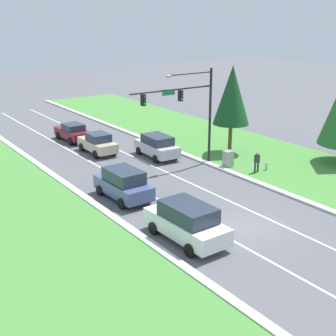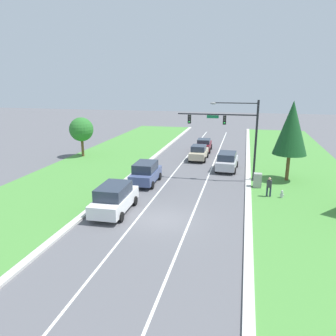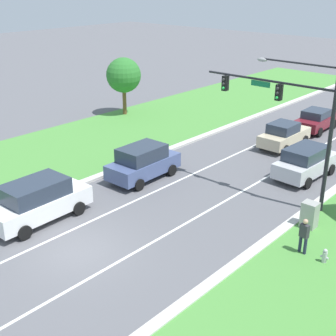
{
  "view_description": "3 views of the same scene",
  "coord_description": "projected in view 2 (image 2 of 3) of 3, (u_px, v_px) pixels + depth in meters",
  "views": [
    {
      "loc": [
        -17.49,
        -17.33,
        11.46
      ],
      "look_at": [
        0.25,
        7.96,
        1.27
      ],
      "focal_mm": 50.0,
      "sensor_mm": 36.0,
      "label": 1
    },
    {
      "loc": [
        5.05,
        -20.07,
        9.21
      ],
      "look_at": [
        -1.35,
        7.1,
        1.74
      ],
      "focal_mm": 35.0,
      "sensor_mm": 36.0,
      "label": 2
    },
    {
      "loc": [
        14.43,
        -10.38,
        11.06
      ],
      "look_at": [
        -0.97,
        6.84,
        1.59
      ],
      "focal_mm": 50.0,
      "sensor_mm": 36.0,
      "label": 3
    }
  ],
  "objects": [
    {
      "name": "silver_suv",
      "position": [
        227.0,
        161.0,
        34.61
      ],
      "size": [
        2.3,
        4.61,
        1.89
      ],
      "rotation": [
        0.0,
        0.0,
        -0.05
      ],
      "color": "silver",
      "rests_on": "ground_plane"
    },
    {
      "name": "slate_blue_suv",
      "position": [
        146.0,
        173.0,
        29.99
      ],
      "size": [
        2.24,
        4.56,
        2.02
      ],
      "rotation": [
        0.0,
        0.0,
        0.02
      ],
      "color": "#475684",
      "rests_on": "ground_plane"
    },
    {
      "name": "lane_stripe_inner_left",
      "position": [
        138.0,
        217.0,
        22.77
      ],
      "size": [
        0.14,
        81.0,
        0.01
      ],
      "color": "white",
      "rests_on": "ground_plane"
    },
    {
      "name": "conifer_far_right_tree",
      "position": [
        292.0,
        128.0,
        29.78
      ],
      "size": [
        3.07,
        3.07,
        7.5
      ],
      "color": "brown",
      "rests_on": "ground_plane"
    },
    {
      "name": "champagne_sedan",
      "position": [
        199.0,
        153.0,
        39.06
      ],
      "size": [
        2.01,
        4.4,
        1.8
      ],
      "rotation": [
        0.0,
        0.0,
        -0.01
      ],
      "color": "beige",
      "rests_on": "ground_plane"
    },
    {
      "name": "oak_near_left_tree",
      "position": [
        81.0,
        130.0,
        40.0
      ],
      "size": [
        2.92,
        2.92,
        4.89
      ],
      "color": "brown",
      "rests_on": "ground_plane"
    },
    {
      "name": "grass_verge_left",
      "position": [
        24.0,
        206.0,
        24.77
      ],
      "size": [
        10.0,
        90.0,
        0.08
      ],
      "color": "#4C8E3D",
      "rests_on": "ground_plane"
    },
    {
      "name": "utility_cabinet",
      "position": [
        257.0,
        181.0,
        28.82
      ],
      "size": [
        0.7,
        0.6,
        1.34
      ],
      "color": "#9E9E99",
      "rests_on": "ground_plane"
    },
    {
      "name": "pedestrian",
      "position": [
        269.0,
        186.0,
        26.43
      ],
      "size": [
        0.42,
        0.29,
        1.69
      ],
      "rotation": [
        0.0,
        0.0,
        2.94
      ],
      "color": "#232842",
      "rests_on": "ground_plane"
    },
    {
      "name": "burgundy_sedan",
      "position": [
        204.0,
        145.0,
        43.89
      ],
      "size": [
        2.09,
        4.5,
        1.68
      ],
      "rotation": [
        0.0,
        0.0,
        0.03
      ],
      "color": "maroon",
      "rests_on": "ground_plane"
    },
    {
      "name": "lane_stripe_inner_right",
      "position": [
        189.0,
        222.0,
        21.97
      ],
      "size": [
        0.14,
        81.0,
        0.01
      ],
      "color": "white",
      "rests_on": "ground_plane"
    },
    {
      "name": "traffic_signal_mast",
      "position": [
        233.0,
        127.0,
        30.08
      ],
      "size": [
        7.38,
        0.41,
        7.55
      ],
      "color": "black",
      "rests_on": "ground_plane"
    },
    {
      "name": "ground_plane",
      "position": [
        163.0,
        220.0,
        22.37
      ],
      "size": [
        160.0,
        160.0,
        0.0
      ],
      "primitive_type": "plane",
      "color": "#5B5B60"
    },
    {
      "name": "fire_hydrant",
      "position": [
        282.0,
        195.0,
        26.31
      ],
      "size": [
        0.34,
        0.2,
        0.7
      ],
      "color": "#B7B7BC",
      "rests_on": "ground_plane"
    },
    {
      "name": "curb_strip_right",
      "position": [
        248.0,
        227.0,
        21.1
      ],
      "size": [
        0.5,
        90.0,
        0.15
      ],
      "color": "beige",
      "rests_on": "ground_plane"
    },
    {
      "name": "white_suv",
      "position": [
        114.0,
        198.0,
        23.41
      ],
      "size": [
        2.37,
        5.11,
        2.07
      ],
      "rotation": [
        0.0,
        0.0,
        0.03
      ],
      "color": "white",
      "rests_on": "ground_plane"
    },
    {
      "name": "curb_strip_left",
      "position": [
        88.0,
        211.0,
        23.6
      ],
      "size": [
        0.5,
        90.0,
        0.15
      ],
      "color": "beige",
      "rests_on": "ground_plane"
    }
  ]
}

